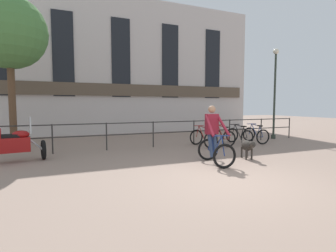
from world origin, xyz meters
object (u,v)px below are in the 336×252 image
Objects in this scene: parked_bicycle_mid_left at (222,137)px; street_lamp at (275,89)px; parked_bicycle_far_end at (256,135)px; cyclist_with_bike at (214,137)px; parked_motorcycle at (13,144)px; parked_bicycle_near_lamp at (203,138)px; parked_bicycle_mid_right at (239,136)px; dog at (248,146)px.

street_lamp reaches higher than parked_bicycle_mid_left.
cyclist_with_bike is at bearing 41.68° from parked_bicycle_far_end.
parked_motorcycle is 7.71m from parked_bicycle_mid_left.
parked_motorcycle is at bearing -0.38° from parked_bicycle_near_lamp.
cyclist_with_bike reaches higher than parked_motorcycle.
parked_bicycle_near_lamp is 0.25× the size of street_lamp.
parked_bicycle_near_lamp is (6.78, 0.36, -0.20)m from parked_motorcycle.
cyclist_with_bike is 4.25m from parked_bicycle_mid_right.
parked_bicycle_near_lamp is at bearing 1.12° from parked_bicycle_mid_right.
dog is 0.85× the size of parked_bicycle_mid_right.
parked_bicycle_far_end is at bearing 176.58° from parked_bicycle_near_lamp.
cyclist_with_bike is 1.37m from dog.
dog is 2.88m from parked_bicycle_mid_left.
parked_bicycle_mid_right is at bearing 7.12° from parked_bicycle_far_end.
street_lamp is (1.86, 0.80, 2.18)m from parked_bicycle_far_end.
parked_bicycle_near_lamp is 0.97× the size of parked_bicycle_far_end.
parked_motorcycle is 11.62m from street_lamp.
parked_bicycle_far_end is (1.84, 0.00, 0.00)m from parked_bicycle_mid_left.
cyclist_with_bike is 1.49× the size of parked_bicycle_mid_left.
street_lamp is at bearing -173.59° from parked_bicycle_near_lamp.
cyclist_with_bike is at bearing 61.34° from parked_bicycle_near_lamp.
cyclist_with_bike reaches higher than parked_bicycle_near_lamp.
parked_bicycle_mid_right is at bearing -177.10° from parked_bicycle_mid_left.
street_lamp reaches higher than cyclist_with_bike.
parked_bicycle_mid_right is at bearing 72.14° from dog.
street_lamp is at bearing -164.89° from parked_bicycle_mid_left.
parked_motorcycle is at bearing 176.94° from dog.
cyclist_with_bike reaches higher than parked_bicycle_far_end.
parked_bicycle_far_end is at bearing -95.31° from parked_motorcycle.
parked_bicycle_near_lamp is 1.00× the size of parked_bicycle_mid_left.
street_lamp is (5.93, 3.61, 1.77)m from cyclist_with_bike.
parked_bicycle_mid_right and parked_bicycle_far_end have the same top height.
parked_motorcycle reaches higher than parked_bicycle_far_end.
parked_motorcycle is 8.62m from parked_bicycle_mid_right.
parked_bicycle_far_end is at bearing -178.88° from parked_bicycle_mid_right.
parked_bicycle_near_lamp is (0.00, 2.72, -0.06)m from dog.
parked_bicycle_mid_left reaches higher than dog.
parked_bicycle_near_lamp and parked_bicycle_far_end have the same top height.
parked_bicycle_mid_left is at bearing -167.79° from street_lamp.
parked_bicycle_mid_left is at bearing 176.58° from parked_bicycle_near_lamp.
parked_bicycle_mid_right is (8.61, 0.36, -0.20)m from parked_motorcycle.
dog is 0.83× the size of parked_bicycle_near_lamp.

